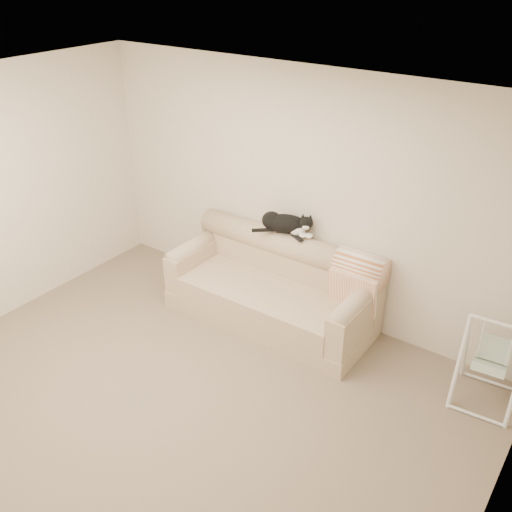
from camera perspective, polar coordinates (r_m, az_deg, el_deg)
The scene contains 8 objects.
ground_plane at distance 5.22m, azimuth -7.64°, elevation -14.49°, with size 5.00×5.00×0.00m, color #726251.
room_shell at distance 4.33m, azimuth -8.92°, elevation 0.46°, with size 5.04×4.04×2.60m.
sofa at distance 6.05m, azimuth 1.80°, elevation -3.23°, with size 2.20×0.93×0.90m.
remote_a at distance 5.99m, azimuth 2.89°, elevation 2.48°, with size 0.18×0.12×0.03m.
remote_b at distance 5.87m, azimuth 4.15°, elevation 1.85°, with size 0.17×0.12×0.02m.
tuxedo_cat at distance 5.91m, azimuth 2.99°, elevation 3.28°, with size 0.62×0.41×0.25m.
throw_blanket at distance 5.68m, azimuth 10.35°, elevation -1.63°, with size 0.51×0.38×0.58m.
baby_swing at distance 5.35m, azimuth 22.45°, elevation -9.74°, with size 0.55×0.58×0.84m.
Camera 1 is at (2.72, -2.69, 3.55)m, focal length 40.00 mm.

